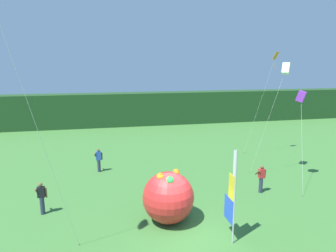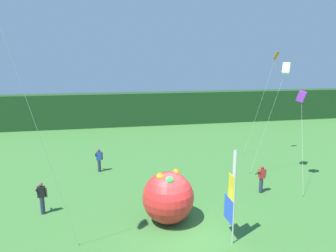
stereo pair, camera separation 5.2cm
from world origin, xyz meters
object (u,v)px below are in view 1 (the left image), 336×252
Objects in this scene: banner_flag at (232,197)px; person_mid_field at (99,159)px; person_near_banner at (42,197)px; kite_orange_diamond_1 at (273,65)px; kite_purple_box_0 at (301,97)px; kite_white_box_3 at (286,69)px; person_far_left at (261,178)px; inflatable_balloon at (168,197)px.

person_mid_field is (-5.71, 9.67, -1.09)m from banner_flag.
kite_orange_diamond_1 is (16.34, 6.82, 6.44)m from person_near_banner.
person_mid_field is 0.20× the size of kite_orange_diamond_1.
person_near_banner is at bearing 154.32° from banner_flag.
kite_purple_box_0 reaches higher than banner_flag.
person_near_banner is 0.29× the size of kite_purple_box_0.
kite_orange_diamond_1 is (1.27, 5.61, 1.84)m from kite_purple_box_0.
person_mid_field is 13.90m from kite_white_box_3.
kite_purple_box_0 is 6.04m from kite_orange_diamond_1.
person_mid_field is at bearing 64.30° from person_near_banner.
kite_orange_diamond_1 reaches higher than person_near_banner.
banner_flag is 11.28m from person_mid_field.
banner_flag is 5.69m from person_far_left.
kite_white_box_3 reaches higher than person_mid_field.
person_mid_field is at bearing 114.06° from inflatable_balloon.
person_mid_field is at bearing 165.30° from kite_white_box_3.
person_mid_field is (2.71, 5.62, -0.01)m from person_near_banner.
kite_white_box_3 is (2.57, 2.35, 6.25)m from person_far_left.
kite_white_box_3 is (12.01, -3.15, 6.26)m from person_mid_field.
person_far_left is at bearing 19.31° from inflatable_balloon.
person_far_left is 0.29× the size of kite_purple_box_0.
kite_purple_box_0 is (8.97, 3.20, 4.26)m from inflatable_balloon.
person_far_left is at bearing -137.53° from kite_white_box_3.
kite_white_box_3 reaches higher than inflatable_balloon.
inflatable_balloon reaches higher than person_near_banner.
banner_flag reaches higher than person_far_left.
kite_white_box_3 is at bearing 46.00° from banner_flag.
kite_purple_box_0 is 0.70× the size of kite_orange_diamond_1.
kite_orange_diamond_1 is at bearing 57.91° from person_far_left.
kite_orange_diamond_1 is (13.64, 1.20, 6.45)m from person_mid_field.
banner_flag is 10.43m from kite_white_box_3.
inflatable_balloon is (6.11, -2.00, 0.34)m from person_near_banner.
kite_purple_box_0 is at bearing -19.64° from person_mid_field.
kite_white_box_3 reaches higher than banner_flag.
inflatable_balloon is at bearing -160.69° from person_far_left.
kite_orange_diamond_1 is at bearing 40.73° from inflatable_balloon.
kite_orange_diamond_1 is (10.24, 8.82, 6.10)m from inflatable_balloon.
banner_flag is 0.50× the size of kite_orange_diamond_1.
person_mid_field is 0.22× the size of kite_white_box_3.
person_far_left is at bearing 0.55° from person_near_banner.
person_far_left is 5.57m from kite_purple_box_0.
kite_orange_diamond_1 is (7.93, 10.87, 5.36)m from banner_flag.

